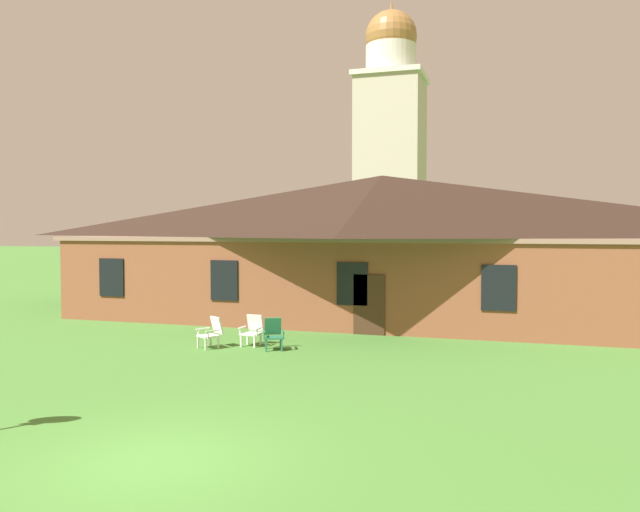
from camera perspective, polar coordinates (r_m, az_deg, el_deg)
name	(u,v)px	position (r m, az deg, el deg)	size (l,w,h in m)	color
ground_plane	(153,462)	(10.69, -14.98, -17.69)	(200.00, 200.00, 0.00)	#477F33
brick_building	(382,244)	(26.61, 5.66, 1.08)	(25.55, 10.40, 5.93)	brown
dome_tower	(391,150)	(48.32, 6.46, 9.61)	(5.18, 5.18, 21.01)	#BCB29E
lawn_chair_by_porch	(212,332)	(19.67, -9.87, -6.84)	(0.84, 0.87, 0.96)	silver
lawn_chair_near_door	(253,330)	(19.91, -6.18, -6.70)	(0.66, 0.69, 0.96)	white
lawn_chair_left_end	(273,333)	(19.19, -4.29, -7.04)	(0.80, 0.84, 0.96)	#28704C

